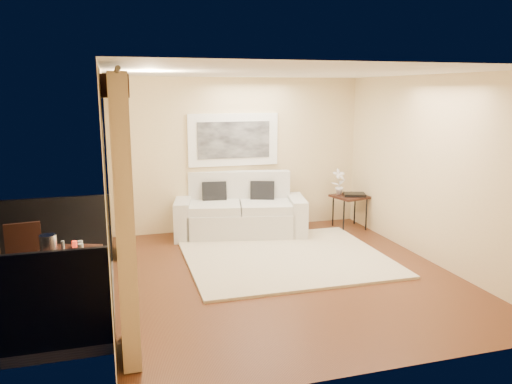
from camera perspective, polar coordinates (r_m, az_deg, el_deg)
name	(u,v)px	position (r m, az deg, el deg)	size (l,w,h in m)	color
floor	(285,275)	(6.93, 3.28, -9.41)	(5.00, 5.00, 0.00)	brown
room_shell	(112,87)	(6.09, -16.08, 11.51)	(5.00, 6.40, 5.00)	white
balcony	(21,289)	(6.61, -25.31, -9.99)	(1.81, 2.60, 1.17)	#605B56
curtains	(120,187)	(6.20, -15.29, 0.52)	(0.16, 4.80, 2.64)	tan
artwork	(234,140)	(8.85, -2.58, 5.98)	(1.62, 0.07, 0.92)	white
rug	(286,257)	(7.55, 3.41, -7.48)	(2.92, 2.54, 0.04)	beige
sofa	(240,213)	(8.71, -1.83, -2.40)	(2.37, 1.39, 1.07)	silver
side_table	(350,199)	(9.20, 10.69, -0.75)	(0.68, 0.68, 0.61)	#321810
tray	(354,195)	(9.17, 11.18, -0.29)	(0.38, 0.28, 0.05)	black
orchid	(339,182)	(9.20, 9.47, 1.16)	(0.25, 0.17, 0.47)	white
bistro_table	(65,260)	(5.85, -21.02, -7.26)	(0.80, 0.80, 0.75)	#321810
balcony_chair_far	(25,253)	(6.72, -24.91, -6.31)	(0.45, 0.45, 0.94)	#321810
ice_bucket	(48,244)	(5.86, -22.65, -5.48)	(0.18, 0.18, 0.20)	silver
candle	(74,244)	(5.98, -20.03, -5.61)	(0.06, 0.06, 0.07)	red
vase	(63,249)	(5.65, -21.18, -6.10)	(0.04, 0.04, 0.18)	silver
glass_a	(81,249)	(5.68, -19.40, -6.18)	(0.06, 0.06, 0.12)	white
glass_b	(80,246)	(5.79, -19.44, -5.85)	(0.06, 0.06, 0.12)	silver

